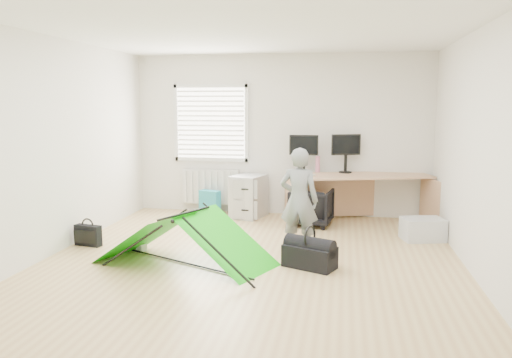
% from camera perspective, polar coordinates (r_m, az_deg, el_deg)
% --- Properties ---
extents(ground, '(5.50, 5.50, 0.00)m').
position_cam_1_polar(ground, '(6.04, -0.67, -9.51)').
color(ground, tan).
rests_on(ground, ground).
extents(back_wall, '(5.00, 0.02, 2.70)m').
position_cam_1_polar(back_wall, '(8.47, 2.79, 5.01)').
color(back_wall, silver).
rests_on(back_wall, ground).
extents(window, '(1.20, 0.06, 1.20)m').
position_cam_1_polar(window, '(8.66, -5.18, 6.39)').
color(window, silver).
rests_on(window, back_wall).
extents(radiator, '(1.00, 0.12, 0.60)m').
position_cam_1_polar(radiator, '(8.73, -5.15, -0.85)').
color(radiator, silver).
rests_on(radiator, back_wall).
extents(desk, '(2.35, 1.31, 0.76)m').
position_cam_1_polar(desk, '(8.12, 11.58, -2.19)').
color(desk, tan).
rests_on(desk, ground).
extents(filing_cabinet, '(0.60, 0.70, 0.70)m').
position_cam_1_polar(filing_cabinet, '(8.33, -0.83, -1.97)').
color(filing_cabinet, '#B0B2B6').
rests_on(filing_cabinet, ground).
extents(monitor_left, '(0.47, 0.12, 0.45)m').
position_cam_1_polar(monitor_left, '(8.20, 5.47, 2.33)').
color(monitor_left, black).
rests_on(monitor_left, desk).
extents(monitor_right, '(0.49, 0.27, 0.46)m').
position_cam_1_polar(monitor_right, '(8.23, 10.21, 2.30)').
color(monitor_right, black).
rests_on(monitor_right, desk).
extents(keyboard, '(0.47, 0.32, 0.02)m').
position_cam_1_polar(keyboard, '(7.90, 5.16, 0.54)').
color(keyboard, beige).
rests_on(keyboard, desk).
extents(thermos, '(0.10, 0.10, 0.26)m').
position_cam_1_polar(thermos, '(8.24, 7.06, 1.69)').
color(thermos, '#CB718E').
rests_on(thermos, desk).
extents(office_chair, '(0.70, 0.71, 0.57)m').
position_cam_1_polar(office_chair, '(7.82, 6.35, -3.20)').
color(office_chair, black).
rests_on(office_chair, ground).
extents(person, '(0.52, 0.37, 1.34)m').
position_cam_1_polar(person, '(6.31, 4.94, -2.46)').
color(person, gray).
rests_on(person, ground).
extents(kite, '(2.16, 1.61, 0.61)m').
position_cam_1_polar(kite, '(5.95, -8.10, -6.80)').
color(kite, '#1AC012').
rests_on(kite, ground).
extents(storage_crate, '(0.63, 0.51, 0.31)m').
position_cam_1_polar(storage_crate, '(7.33, 18.52, -5.46)').
color(storage_crate, silver).
rests_on(storage_crate, ground).
extents(tote_bag, '(0.39, 0.26, 0.42)m').
position_cam_1_polar(tote_bag, '(8.53, -5.30, -2.72)').
color(tote_bag, teal).
rests_on(tote_bag, ground).
extents(laptop_bag, '(0.39, 0.18, 0.28)m').
position_cam_1_polar(laptop_bag, '(7.05, -18.64, -6.12)').
color(laptop_bag, black).
rests_on(laptop_bag, ground).
extents(white_box, '(0.13, 0.13, 0.10)m').
position_cam_1_polar(white_box, '(6.63, -12.96, -7.64)').
color(white_box, silver).
rests_on(white_box, ground).
extents(duffel_bag, '(0.66, 0.51, 0.26)m').
position_cam_1_polar(duffel_bag, '(5.86, 6.14, -8.82)').
color(duffel_bag, black).
rests_on(duffel_bag, ground).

